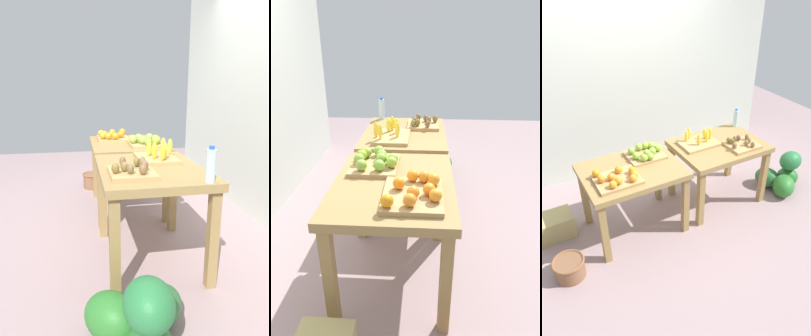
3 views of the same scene
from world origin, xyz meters
The scene contains 9 objects.
ground_plane centered at (0.00, 0.00, 0.00)m, with size 8.00×8.00×0.00m, color gray.
display_table_left centered at (-0.56, 0.00, 0.67)m, with size 1.04×0.80×0.79m.
display_table_right centered at (0.56, 0.00, 0.67)m, with size 1.04×0.80×0.79m.
orange_bin centered at (-0.76, -0.15, 0.83)m, with size 0.44×0.36×0.11m.
apple_bin centered at (-0.32, 0.16, 0.83)m, with size 0.41×0.36×0.11m.
banana_crate centered at (0.35, 0.11, 0.83)m, with size 0.44×0.33×0.17m.
kiwi_bin centered at (0.75, -0.17, 0.82)m, with size 0.36×0.32×0.10m.
water_bottle centered at (1.02, 0.29, 0.90)m, with size 0.06×0.06×0.24m.
watermelon_pile centered at (1.45, -0.26, 0.19)m, with size 0.64×0.69×0.50m.
Camera 2 is at (-2.41, -0.20, 1.71)m, focal length 33.39 mm.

